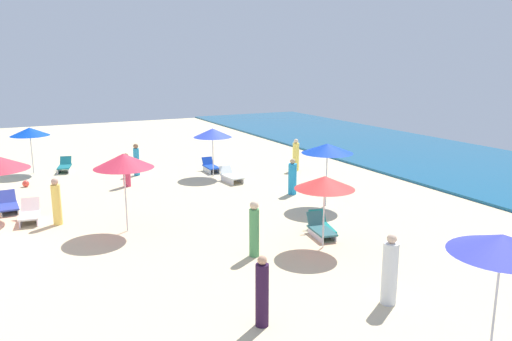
% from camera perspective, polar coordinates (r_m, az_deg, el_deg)
% --- Properties ---
extents(ocean, '(60.00, 10.94, 0.12)m').
position_cam_1_polar(ocean, '(28.06, 26.22, -0.19)').
color(ocean, '#155883').
rests_on(ocean, ground_plane).
extents(umbrella_0, '(1.95, 1.95, 2.64)m').
position_cam_1_polar(umbrella_0, '(16.82, -14.80, 1.07)').
color(umbrella_0, silver).
rests_on(umbrella_0, ground_plane).
extents(umbrella_1, '(1.99, 1.99, 2.46)m').
position_cam_1_polar(umbrella_1, '(19.41, 8.10, 2.49)').
color(umbrella_1, silver).
rests_on(umbrella_1, ground_plane).
extents(umbrella_2, '(1.88, 1.88, 2.32)m').
position_cam_1_polar(umbrella_2, '(27.23, -24.30, 4.04)').
color(umbrella_2, silver).
rests_on(umbrella_2, ground_plane).
extents(lounge_chair_2_0, '(1.45, 0.88, 0.69)m').
position_cam_1_polar(lounge_chair_2_0, '(27.37, -20.89, 0.44)').
color(lounge_chair_2_0, silver).
rests_on(lounge_chair_2_0, ground_plane).
extents(lounge_chair_3_0, '(1.48, 0.81, 0.72)m').
position_cam_1_polar(lounge_chair_3_0, '(19.44, -24.29, -4.52)').
color(lounge_chair_3_0, silver).
rests_on(lounge_chair_3_0, ground_plane).
extents(lounge_chair_3_1, '(1.50, 0.71, 0.69)m').
position_cam_1_polar(lounge_chair_3_1, '(21.12, -26.30, -3.52)').
color(lounge_chair_3_1, silver).
rests_on(lounge_chair_3_1, ground_plane).
extents(umbrella_4, '(2.01, 2.01, 2.39)m').
position_cam_1_polar(umbrella_4, '(10.68, 26.15, -7.50)').
color(umbrella_4, silver).
rests_on(umbrella_4, ground_plane).
extents(umbrella_5, '(1.81, 1.81, 2.24)m').
position_cam_1_polar(umbrella_5, '(15.01, 7.81, -1.37)').
color(umbrella_5, silver).
rests_on(umbrella_5, ground_plane).
extents(lounge_chair_5_0, '(1.43, 0.91, 0.65)m').
position_cam_1_polar(lounge_chair_5_0, '(16.79, 7.43, -6.28)').
color(lounge_chair_5_0, silver).
rests_on(lounge_chair_5_0, ground_plane).
extents(lounge_chair_5_1, '(1.35, 0.75, 0.69)m').
position_cam_1_polar(lounge_chair_5_1, '(16.49, 7.35, -6.61)').
color(lounge_chair_5_1, silver).
rests_on(lounge_chair_5_1, ground_plane).
extents(umbrella_6, '(1.86, 1.86, 2.36)m').
position_cam_1_polar(umbrella_6, '(24.30, -4.95, 4.28)').
color(umbrella_6, silver).
rests_on(umbrella_6, ground_plane).
extents(lounge_chair_6_0, '(1.32, 0.60, 0.68)m').
position_cam_1_polar(lounge_chair_6_0, '(25.64, -5.17, 0.44)').
color(lounge_chair_6_0, silver).
rests_on(lounge_chair_6_0, ground_plane).
extents(lounge_chair_6_1, '(1.46, 0.76, 0.65)m').
position_cam_1_polar(lounge_chair_6_1, '(23.47, -2.84, -0.64)').
color(lounge_chair_6_1, silver).
rests_on(lounge_chair_6_1, ground_plane).
extents(beachgoer_0, '(0.38, 0.38, 1.66)m').
position_cam_1_polar(beachgoer_0, '(14.58, -0.20, -6.71)').
color(beachgoer_0, '#4B9257').
rests_on(beachgoer_0, ground_plane).
extents(beachgoer_1, '(0.38, 0.38, 1.61)m').
position_cam_1_polar(beachgoer_1, '(10.98, 0.70, -13.72)').
color(beachgoer_1, '#2C1435').
rests_on(beachgoer_1, ground_plane).
extents(beachgoer_2, '(0.46, 0.46, 1.71)m').
position_cam_1_polar(beachgoer_2, '(12.29, 14.94, -11.02)').
color(beachgoer_2, silver).
rests_on(beachgoer_2, ground_plane).
extents(beachgoer_3, '(0.43, 0.43, 1.64)m').
position_cam_1_polar(beachgoer_3, '(25.83, 4.54, 1.68)').
color(beachgoer_3, '#F9DF5C').
rests_on(beachgoer_3, ground_plane).
extents(beachgoer_4, '(0.37, 0.37, 1.58)m').
position_cam_1_polar(beachgoer_4, '(25.33, -13.42, 1.16)').
color(beachgoer_4, '#2A94C4').
rests_on(beachgoer_4, ground_plane).
extents(beachgoer_5, '(0.43, 0.43, 1.54)m').
position_cam_1_polar(beachgoer_5, '(21.27, 4.16, -0.83)').
color(beachgoer_5, '#2395D1').
rests_on(beachgoer_5, ground_plane).
extents(beachgoer_6, '(0.40, 0.40, 1.65)m').
position_cam_1_polar(beachgoer_6, '(18.63, -21.70, -3.40)').
color(beachgoer_6, '#F9D15C').
rests_on(beachgoer_6, ground_plane).
extents(beachgoer_7, '(0.43, 0.43, 1.52)m').
position_cam_1_polar(beachgoer_7, '(23.24, -14.48, -0.03)').
color(beachgoer_7, '#D63959').
rests_on(beachgoer_7, ground_plane).
extents(beach_ball_0, '(0.30, 0.30, 0.30)m').
position_cam_1_polar(beach_ball_0, '(27.80, -5.60, 1.14)').
color(beach_ball_0, '#2AA5CE').
rests_on(beach_ball_0, ground_plane).
extents(beach_ball_1, '(0.30, 0.30, 0.30)m').
position_cam_1_polar(beach_ball_1, '(24.81, -24.67, -1.36)').
color(beach_ball_1, '#EF4438').
rests_on(beach_ball_1, ground_plane).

